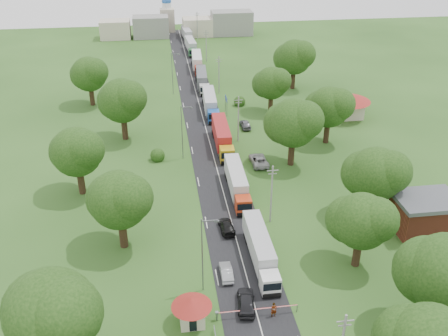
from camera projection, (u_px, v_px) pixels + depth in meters
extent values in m
plane|color=#254918|center=(225.00, 199.00, 76.97)|extent=(260.00, 260.00, 0.00)
cube|color=black|center=(210.00, 145.00, 94.49)|extent=(8.00, 200.00, 0.04)
cylinder|color=slate|center=(217.00, 316.00, 54.25)|extent=(0.20, 0.20, 1.10)
cube|color=slate|center=(217.00, 313.00, 54.02)|extent=(0.35, 0.35, 0.25)
cylinder|color=red|center=(258.00, 309.00, 54.59)|extent=(9.00, 0.12, 0.12)
cylinder|color=slate|center=(297.00, 308.00, 55.38)|extent=(0.10, 0.10, 1.00)
cube|color=beige|center=(192.00, 314.00, 53.61)|extent=(2.60, 2.60, 2.40)
cone|color=maroon|center=(191.00, 302.00, 52.82)|extent=(4.40, 4.40, 1.10)
cube|color=black|center=(204.00, 312.00, 53.68)|extent=(0.02, 1.20, 0.90)
cube|color=black|center=(193.00, 325.00, 52.56)|extent=(0.80, 0.02, 1.90)
cylinder|color=slate|center=(227.00, 108.00, 106.29)|extent=(0.12, 0.12, 4.00)
cylinder|color=slate|center=(225.00, 104.00, 108.39)|extent=(0.12, 0.12, 4.00)
cube|color=navy|center=(226.00, 99.00, 106.60)|extent=(0.06, 3.00, 1.00)
cube|color=silver|center=(226.00, 99.00, 106.60)|extent=(0.07, 3.10, 0.06)
cube|color=gray|center=(345.00, 321.00, 43.11)|extent=(1.60, 0.10, 0.10)
cube|color=gray|center=(345.00, 325.00, 43.34)|extent=(1.20, 0.10, 0.10)
cylinder|color=gray|center=(271.00, 195.00, 69.41)|extent=(0.24, 0.24, 9.00)
cube|color=gray|center=(273.00, 171.00, 67.64)|extent=(1.60, 0.10, 0.10)
cube|color=gray|center=(273.00, 174.00, 67.88)|extent=(1.20, 0.10, 0.10)
cylinder|color=gray|center=(238.00, 119.00, 93.95)|extent=(0.24, 0.24, 9.00)
cube|color=gray|center=(239.00, 100.00, 92.18)|extent=(1.60, 0.10, 0.10)
cube|color=gray|center=(239.00, 103.00, 92.41)|extent=(1.20, 0.10, 0.10)
cylinder|color=gray|center=(219.00, 75.00, 118.48)|extent=(0.24, 0.24, 9.00)
cube|color=gray|center=(219.00, 59.00, 116.71)|extent=(1.60, 0.10, 0.10)
cube|color=gray|center=(219.00, 61.00, 116.94)|extent=(1.20, 0.10, 0.10)
cylinder|color=gray|center=(206.00, 46.00, 143.02)|extent=(0.24, 0.24, 9.00)
cube|color=gray|center=(206.00, 33.00, 141.24)|extent=(1.60, 0.10, 0.10)
cube|color=gray|center=(206.00, 34.00, 141.48)|extent=(1.20, 0.10, 0.10)
cylinder|color=gray|center=(197.00, 26.00, 167.55)|extent=(0.24, 0.24, 9.00)
cube|color=gray|center=(197.00, 14.00, 165.78)|extent=(1.60, 0.10, 0.10)
cube|color=gray|center=(197.00, 15.00, 166.01)|extent=(1.20, 0.10, 0.10)
cylinder|color=slate|center=(202.00, 256.00, 56.43)|extent=(0.16, 0.16, 10.00)
cube|color=slate|center=(210.00, 221.00, 54.35)|extent=(1.80, 0.10, 0.10)
cube|color=slate|center=(217.00, 221.00, 54.52)|extent=(0.50, 0.22, 0.15)
cylinder|color=slate|center=(182.00, 133.00, 87.10)|extent=(0.16, 0.16, 10.00)
cube|color=slate|center=(186.00, 107.00, 85.02)|extent=(1.80, 0.10, 0.10)
cube|color=slate|center=(191.00, 108.00, 85.19)|extent=(0.50, 0.22, 0.15)
cylinder|color=slate|center=(172.00, 74.00, 117.77)|extent=(0.16, 0.16, 10.00)
cube|color=slate|center=(175.00, 54.00, 115.69)|extent=(1.80, 0.10, 0.10)
cube|color=slate|center=(179.00, 54.00, 115.86)|extent=(0.50, 0.22, 0.15)
cylinder|color=#382616|center=(437.00, 317.00, 51.84)|extent=(1.12, 1.12, 4.55)
sphere|color=#16340E|center=(448.00, 275.00, 49.24)|extent=(8.40, 8.40, 8.40)
sphere|color=#16340E|center=(428.00, 271.00, 50.69)|extent=(7.20, 7.20, 7.20)
cylinder|color=#382616|center=(357.00, 252.00, 62.03)|extent=(1.04, 1.04, 3.85)
sphere|color=#16340E|center=(362.00, 221.00, 59.85)|extent=(7.00, 7.00, 7.00)
sphere|color=#16340E|center=(376.00, 220.00, 58.78)|extent=(5.50, 5.50, 5.50)
sphere|color=#16340E|center=(350.00, 219.00, 61.05)|extent=(6.00, 6.00, 6.00)
cylinder|color=#382616|center=(371.00, 205.00, 71.45)|extent=(1.08, 1.08, 4.20)
sphere|color=#16340E|center=(376.00, 174.00, 69.06)|extent=(7.70, 7.70, 7.70)
sphere|color=#16340E|center=(390.00, 172.00, 67.88)|extent=(6.05, 6.05, 6.05)
sphere|color=#16340E|center=(364.00, 173.00, 70.38)|extent=(6.60, 6.60, 6.60)
cylinder|color=#382616|center=(291.00, 153.00, 86.27)|extent=(1.12, 1.12, 4.55)
sphere|color=#16340E|center=(293.00, 123.00, 83.67)|extent=(8.40, 8.40, 8.40)
sphere|color=#16340E|center=(304.00, 120.00, 82.39)|extent=(6.60, 6.60, 6.60)
sphere|color=#16340E|center=(284.00, 123.00, 85.12)|extent=(7.20, 7.20, 7.20)
cylinder|color=#382616|center=(327.00, 132.00, 94.47)|extent=(1.08, 1.08, 4.20)
sphere|color=#16340E|center=(329.00, 107.00, 92.09)|extent=(7.70, 7.70, 7.70)
sphere|color=#16340E|center=(339.00, 104.00, 90.91)|extent=(6.05, 6.05, 6.05)
sphere|color=#16340E|center=(321.00, 107.00, 93.41)|extent=(6.60, 6.60, 6.60)
cylinder|color=#382616|center=(271.00, 104.00, 108.59)|extent=(1.04, 1.04, 3.85)
sphere|color=#16340E|center=(272.00, 83.00, 106.41)|extent=(7.00, 7.00, 7.00)
sphere|color=#16340E|center=(279.00, 81.00, 105.34)|extent=(5.50, 5.50, 5.50)
sphere|color=#16340E|center=(266.00, 84.00, 107.61)|extent=(6.00, 6.00, 6.00)
cylinder|color=#382616|center=(293.00, 79.00, 122.68)|extent=(1.12, 1.12, 4.55)
sphere|color=#16340E|center=(294.00, 57.00, 120.08)|extent=(8.40, 8.40, 8.40)
sphere|color=#16340E|center=(302.00, 54.00, 118.80)|extent=(6.60, 6.60, 6.60)
sphere|color=#16340E|center=(288.00, 58.00, 121.53)|extent=(7.20, 7.20, 7.20)
sphere|color=#16340E|center=(52.00, 313.00, 44.55)|extent=(8.40, 8.40, 8.40)
sphere|color=#16340E|center=(66.00, 314.00, 43.27)|extent=(6.60, 6.60, 6.60)
sphere|color=#16340E|center=(42.00, 308.00, 46.00)|extent=(7.20, 7.20, 7.20)
cylinder|color=#382616|center=(123.00, 233.00, 65.37)|extent=(1.08, 1.08, 4.20)
sphere|color=#16340E|center=(119.00, 200.00, 62.99)|extent=(7.70, 7.70, 7.70)
sphere|color=#16340E|center=(129.00, 198.00, 61.81)|extent=(6.05, 6.05, 6.05)
sphere|color=#16340E|center=(111.00, 198.00, 64.31)|extent=(6.60, 6.60, 6.60)
cylinder|color=#382616|center=(81.00, 181.00, 77.65)|extent=(1.08, 1.08, 4.20)
sphere|color=#16340E|center=(77.00, 152.00, 75.26)|extent=(7.70, 7.70, 7.70)
sphere|color=#16340E|center=(84.00, 149.00, 74.09)|extent=(6.05, 6.05, 6.05)
sphere|color=#16340E|center=(71.00, 152.00, 76.59)|extent=(6.60, 6.60, 6.60)
cylinder|color=#382616|center=(125.00, 128.00, 95.84)|extent=(1.12, 1.12, 4.55)
sphere|color=#16340E|center=(122.00, 101.00, 93.24)|extent=(8.40, 8.40, 8.40)
sphere|color=#16340E|center=(129.00, 98.00, 91.95)|extent=(6.60, 6.60, 6.60)
sphere|color=#16340E|center=(116.00, 101.00, 94.68)|extent=(7.20, 7.20, 7.20)
cylinder|color=#382616|center=(92.00, 96.00, 112.45)|extent=(1.08, 1.08, 4.20)
sphere|color=#16340E|center=(89.00, 74.00, 110.07)|extent=(7.70, 7.70, 7.70)
sphere|color=#16340E|center=(94.00, 72.00, 108.89)|extent=(6.05, 6.05, 6.05)
sphere|color=#16340E|center=(85.00, 75.00, 111.39)|extent=(6.60, 6.60, 6.60)
cube|color=maroon|center=(424.00, 216.00, 68.59)|extent=(8.00, 6.00, 4.60)
cube|color=#47494F|center=(428.00, 200.00, 67.38)|extent=(8.60, 6.60, 0.60)
cube|color=beige|center=(345.00, 108.00, 106.02)|extent=(7.00, 5.00, 4.00)
cone|color=maroon|center=(346.00, 95.00, 104.67)|extent=(10.08, 10.08, 1.80)
cube|color=gray|center=(151.00, 27.00, 170.48)|extent=(12.00, 8.00, 7.00)
cube|color=beige|center=(197.00, 27.00, 172.69)|extent=(10.00, 8.00, 6.00)
cube|color=gray|center=(232.00, 23.00, 173.71)|extent=(14.00, 8.00, 8.00)
cube|color=beige|center=(115.00, 29.00, 169.23)|extent=(10.00, 8.00, 6.00)
cube|color=beige|center=(167.00, 20.00, 178.00)|extent=(5.00, 5.00, 8.00)
cylinder|color=silver|center=(167.00, 6.00, 175.67)|extent=(3.20, 3.20, 2.00)
sphere|color=#2659B2|center=(166.00, 1.00, 174.92)|extent=(3.40, 3.40, 3.40)
cube|color=white|center=(270.00, 283.00, 57.74)|extent=(2.22, 2.22, 2.31)
cube|color=black|center=(272.00, 287.00, 56.62)|extent=(2.12, 0.02, 1.01)
cube|color=slate|center=(272.00, 295.00, 57.24)|extent=(2.03, 0.25, 0.32)
cube|color=slate|center=(259.00, 254.00, 63.75)|extent=(2.13, 10.61, 0.28)
cube|color=#B0B0B5|center=(259.00, 242.00, 63.22)|extent=(2.31, 10.89, 2.77)
cylinder|color=black|center=(271.00, 294.00, 57.47)|extent=(2.17, 0.92, 0.92)
cylinder|color=black|center=(268.00, 285.00, 58.92)|extent=(2.17, 0.92, 0.92)
cylinder|color=black|center=(254.00, 240.00, 66.68)|extent=(2.17, 0.92, 0.92)
cylinder|color=black|center=(252.00, 234.00, 67.90)|extent=(2.17, 0.92, 0.92)
cube|color=#BD3515|center=(243.00, 205.00, 72.75)|extent=(2.30, 2.30, 2.35)
cube|color=black|center=(245.00, 207.00, 71.60)|extent=(2.16, 0.06, 1.03)
cube|color=slate|center=(245.00, 214.00, 72.24)|extent=(2.07, 0.29, 0.33)
cube|color=slate|center=(236.00, 187.00, 78.87)|extent=(2.37, 10.85, 0.28)
cube|color=#BABABA|center=(236.00, 177.00, 78.33)|extent=(2.56, 11.14, 2.82)
cylinder|color=black|center=(244.00, 214.00, 72.47)|extent=(2.21, 0.94, 0.94)
cylinder|color=black|center=(242.00, 208.00, 73.95)|extent=(2.21, 0.94, 0.94)
cylinder|color=black|center=(233.00, 178.00, 81.86)|extent=(2.21, 0.94, 0.94)
cylinder|color=black|center=(232.00, 174.00, 83.10)|extent=(2.21, 0.94, 0.94)
cube|color=gold|center=(227.00, 154.00, 87.22)|extent=(2.54, 2.54, 2.56)
cube|color=black|center=(228.00, 156.00, 85.97)|extent=(2.36, 0.09, 1.13)
cube|color=slate|center=(228.00, 163.00, 86.67)|extent=(2.26, 0.32, 0.36)
cube|color=slate|center=(221.00, 142.00, 93.89)|extent=(2.72, 11.86, 0.31)
cube|color=maroon|center=(221.00, 132.00, 93.30)|extent=(2.94, 12.17, 3.08)
cylinder|color=black|center=(228.00, 162.00, 86.91)|extent=(2.41, 1.03, 1.03)
cylinder|color=black|center=(226.00, 158.00, 88.53)|extent=(2.41, 1.03, 1.03)
cylinder|color=black|center=(219.00, 135.00, 97.16)|extent=(2.41, 1.03, 1.03)
cylinder|color=black|center=(218.00, 132.00, 98.50)|extent=(2.41, 1.03, 1.03)
cube|color=#1B50A2|center=(214.00, 116.00, 103.18)|extent=(2.48, 2.48, 2.47)
cube|color=black|center=(214.00, 117.00, 101.98)|extent=(2.27, 0.13, 1.09)
cube|color=slate|center=(214.00, 123.00, 102.65)|extent=(2.18, 0.36, 0.35)
cube|color=slate|center=(210.00, 108.00, 109.61)|extent=(2.82, 11.45, 0.30)
cube|color=#B3B2B7|center=(210.00, 100.00, 109.04)|extent=(3.03, 11.75, 2.96)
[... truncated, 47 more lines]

